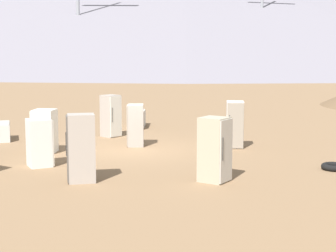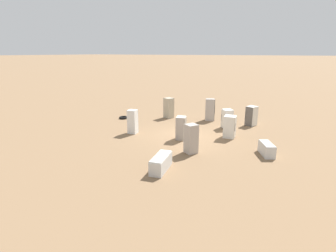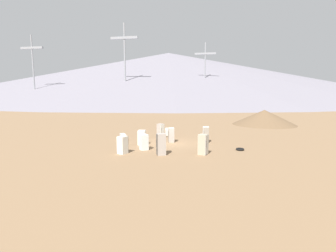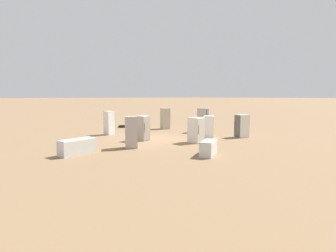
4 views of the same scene
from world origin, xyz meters
The scene contains 12 objects.
ground_plane centered at (0.00, 0.00, 0.00)m, with size 1000.00×1000.00×0.00m, color #846647.
discarded_fridge_0 centered at (-0.11, 5.08, 0.94)m, with size 0.93×0.84×1.88m.
discarded_fridge_1 centered at (1.90, 3.45, 0.74)m, with size 0.99×0.99×1.48m.
discarded_fridge_2 centered at (1.63, -2.59, 0.86)m, with size 0.88×0.86×1.72m.
discarded_fridge_3 centered at (2.75, 1.33, 0.76)m, with size 0.85×0.83×1.52m.
discarded_fridge_4 centered at (0.02, -0.67, 0.78)m, with size 0.76×0.81×1.56m.
discarded_fridge_5 centered at (-3.67, 4.21, 0.89)m, with size 0.93×0.89×1.78m.
discarded_fridge_6 centered at (3.34, 5.22, 0.78)m, with size 0.90×0.97×1.55m.
discarded_fridge_7 centered at (5.55, -0.77, 0.35)m, with size 1.17×1.51×0.70m.
discarded_fridge_8 centered at (-3.64, -1.12, 0.86)m, with size 0.70×0.70×1.72m.
discarded_fridge_9 centered at (1.31, -5.45, 0.37)m, with size 0.98×1.87×0.75m.
scrap_tire centered at (-6.99, 1.93, 0.09)m, with size 0.78×0.78×0.19m.
Camera 2 is at (7.52, -15.74, 5.68)m, focal length 28.00 mm.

